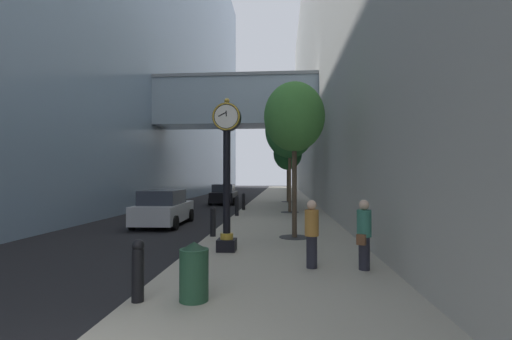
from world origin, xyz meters
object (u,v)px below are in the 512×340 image
object	(u,v)px
street_tree_near	(294,118)
car_silver_near	(164,208)
trash_bin	(194,270)
street_clock	(227,167)
street_tree_mid_far	(288,154)
bollard_third	(213,221)
bollard_fifth	(237,205)
pedestrian_by_clock	(312,232)
car_black_mid	(224,194)
bollard_nearest	(138,269)
street_tree_mid_near	(290,130)
bollard_fourth	(227,211)
bollard_sixth	(244,201)
pedestrian_walking	(364,233)

from	to	relation	value
street_tree_near	car_silver_near	bearing A→B (deg)	149.26
street_tree_near	car_silver_near	size ratio (longest dim) A/B	1.27
trash_bin	car_silver_near	xyz separation A→B (m)	(-4.08, 10.28, 0.14)
street_clock	street_tree_mid_far	bearing A→B (deg)	84.09
bollard_third	bollard_fifth	distance (m)	6.78
street_tree_near	pedestrian_by_clock	size ratio (longest dim) A/B	3.44
car_silver_near	car_black_mid	size ratio (longest dim) A/B	1.04
bollard_third	street_tree_near	distance (m)	4.81
bollard_nearest	street_tree_mid_near	size ratio (longest dim) A/B	0.16
street_clock	street_tree_mid_near	xyz separation A→B (m)	(2.08, 11.29, 2.52)
street_tree_mid_far	bollard_fifth	bearing A→B (deg)	-105.38
bollard_fourth	car_black_mid	world-z (taller)	car_black_mid
bollard_fourth	trash_bin	bearing A→B (deg)	-84.42
street_tree_mid_near	pedestrian_by_clock	size ratio (longest dim) A/B	4.11
bollard_third	bollard_fourth	bearing A→B (deg)	90.00
street_tree_near	bollard_fifth	bearing A→B (deg)	113.76
street_clock	pedestrian_by_clock	world-z (taller)	street_clock
bollard_third	car_silver_near	xyz separation A→B (m)	(-3.10, 3.62, 0.10)
street_clock	bollard_nearest	bearing A→B (deg)	-101.83
street_clock	bollard_third	size ratio (longest dim) A/B	4.11
bollard_fourth	bollard_sixth	distance (m)	6.78
bollard_third	pedestrian_by_clock	bearing A→B (deg)	-52.31
bollard_sixth	trash_bin	xyz separation A→B (m)	(0.98, -16.83, -0.04)
car_silver_near	street_clock	bearing A→B (deg)	-56.65
bollard_fifth	street_tree_mid_near	bearing A→B (deg)	34.31
bollard_third	pedestrian_by_clock	distance (m)	5.35
street_tree_mid_near	trash_bin	distance (m)	16.24
street_tree_mid_far	car_silver_near	size ratio (longest dim) A/B	1.25
street_clock	street_tree_mid_far	world-z (taller)	street_tree_mid_far
bollard_nearest	pedestrian_by_clock	distance (m)	4.16
pedestrian_walking	street_tree_mid_far	bearing A→B (deg)	93.93
car_silver_near	car_black_mid	xyz separation A→B (m)	(0.75, 12.93, -0.01)
bollard_fifth	car_silver_near	bearing A→B (deg)	-134.46
street_clock	pedestrian_by_clock	bearing A→B (deg)	-36.69
bollard_sixth	pedestrian_walking	bearing A→B (deg)	-72.77
bollard_sixth	car_black_mid	world-z (taller)	car_black_mid
street_tree_near	street_clock	bearing A→B (deg)	-130.18
street_tree_mid_near	pedestrian_walking	bearing A→B (deg)	-83.45
street_tree_near	pedestrian_by_clock	xyz separation A→B (m)	(0.28, -4.23, -3.48)
street_tree_mid_near	bollard_third	bearing A→B (deg)	-108.71
bollard_third	pedestrian_by_clock	size ratio (longest dim) A/B	0.67
bollard_fifth	pedestrian_by_clock	xyz separation A→B (m)	(3.27, -11.01, 0.29)
pedestrian_walking	car_black_mid	size ratio (longest dim) A/B	0.39
bollard_sixth	street_tree_mid_far	bearing A→B (deg)	68.20
trash_bin	car_silver_near	distance (m)	11.06
trash_bin	bollard_fifth	bearing A→B (deg)	94.18
street_clock	bollard_fifth	size ratio (longest dim) A/B	4.11
bollard_third	bollard_fifth	world-z (taller)	same
bollard_sixth	bollard_fourth	bearing A→B (deg)	-90.00
street_clock	street_tree_mid_near	bearing A→B (deg)	79.54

